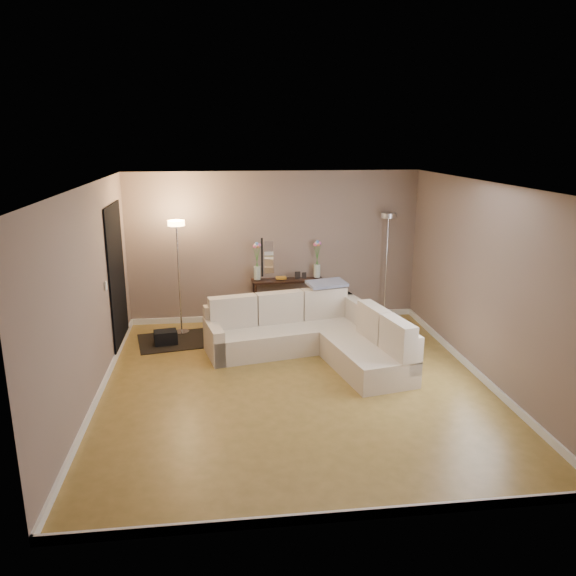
{
  "coord_description": "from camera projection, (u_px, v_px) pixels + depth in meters",
  "views": [
    {
      "loc": [
        -0.92,
        -6.73,
        3.16
      ],
      "look_at": [
        0.0,
        0.8,
        1.1
      ],
      "focal_mm": 35.0,
      "sensor_mm": 36.0,
      "label": 1
    }
  ],
  "objects": [
    {
      "name": "wall_right",
      "position": [
        486.0,
        283.0,
        7.34
      ],
      "size": [
        0.02,
        5.5,
        2.6
      ],
      "primitive_type": "cube",
      "color": "gray",
      "rests_on": "ground"
    },
    {
      "name": "console_table",
      "position": [
        283.0,
        298.0,
        9.79
      ],
      "size": [
        1.25,
        0.38,
        0.76
      ],
      "color": "black",
      "rests_on": "floor"
    },
    {
      "name": "ceiling",
      "position": [
        296.0,
        184.0,
        6.7
      ],
      "size": [
        5.0,
        5.5,
        0.01
      ],
      "primitive_type": "cube",
      "color": "white",
      "rests_on": "ground"
    },
    {
      "name": "wall_left",
      "position": [
        89.0,
        296.0,
        6.74
      ],
      "size": [
        0.02,
        5.5,
        2.6
      ],
      "primitive_type": "cube",
      "color": "gray",
      "rests_on": "ground"
    },
    {
      "name": "throw_blanket",
      "position": [
        327.0,
        283.0,
        8.83
      ],
      "size": [
        0.68,
        0.49,
        0.08
      ],
      "primitive_type": "cube",
      "rotation": [
        0.1,
        0.0,
        0.25
      ],
      "color": "gray",
      "rests_on": "sectional_sofa"
    },
    {
      "name": "doorway",
      "position": [
        117.0,
        278.0,
        8.43
      ],
      "size": [
        0.02,
        1.2,
        2.2
      ],
      "primitive_type": "cube",
      "color": "black",
      "rests_on": "ground"
    },
    {
      "name": "wall_back",
      "position": [
        274.0,
        247.0,
        9.68
      ],
      "size": [
        5.0,
        0.02,
        2.6
      ],
      "primitive_type": "cube",
      "color": "gray",
      "rests_on": "ground"
    },
    {
      "name": "sectional_sofa",
      "position": [
        314.0,
        335.0,
        8.31
      ],
      "size": [
        2.82,
        2.43,
        0.85
      ],
      "color": "beige",
      "rests_on": "floor"
    },
    {
      "name": "flower_vase_left",
      "position": [
        257.0,
        264.0,
        9.56
      ],
      "size": [
        0.14,
        0.12,
        0.65
      ],
      "color": "silver",
      "rests_on": "console_table"
    },
    {
      "name": "baseboard_back",
      "position": [
        275.0,
        317.0,
        9.99
      ],
      "size": [
        5.0,
        0.03,
        0.1
      ],
      "primitive_type": "cube",
      "color": "white",
      "rests_on": "ground"
    },
    {
      "name": "black_bag",
      "position": [
        166.0,
        338.0,
        8.77
      ],
      "size": [
        0.39,
        0.3,
        0.22
      ],
      "primitive_type": "cube",
      "rotation": [
        0.0,
        0.0,
        0.19
      ],
      "color": "black",
      "rests_on": "charcoal_rug"
    },
    {
      "name": "baseboard_left",
      "position": [
        101.0,
        391.0,
        7.08
      ],
      "size": [
        0.03,
        5.5,
        0.1
      ],
      "primitive_type": "cube",
      "color": "white",
      "rests_on": "ground"
    },
    {
      "name": "leaning_mirror",
      "position": [
        286.0,
        256.0,
        9.77
      ],
      "size": [
        0.88,
        0.07,
        0.69
      ],
      "color": "black",
      "rests_on": "console_table"
    },
    {
      "name": "wall_front",
      "position": [
        343.0,
        381.0,
        4.4
      ],
      "size": [
        5.0,
        0.02,
        2.6
      ],
      "primitive_type": "cube",
      "color": "gray",
      "rests_on": "ground"
    },
    {
      "name": "flower_vase_right",
      "position": [
        317.0,
        262.0,
        9.72
      ],
      "size": [
        0.14,
        0.12,
        0.65
      ],
      "color": "silver",
      "rests_on": "console_table"
    },
    {
      "name": "floor_lamp_unlit",
      "position": [
        387.0,
        245.0,
        9.73
      ],
      "size": [
        0.28,
        0.28,
        1.89
      ],
      "color": "silver",
      "rests_on": "floor"
    },
    {
      "name": "floor_lamp_lit",
      "position": [
        178.0,
        255.0,
        8.96
      ],
      "size": [
        0.31,
        0.31,
        1.88
      ],
      "color": "silver",
      "rests_on": "floor"
    },
    {
      "name": "baseboard_right",
      "position": [
        475.0,
        371.0,
        7.66
      ],
      "size": [
        0.03,
        5.5,
        0.1
      ],
      "primitive_type": "cube",
      "color": "white",
      "rests_on": "ground"
    },
    {
      "name": "floor",
      "position": [
        295.0,
        385.0,
        7.38
      ],
      "size": [
        5.0,
        5.5,
        0.01
      ],
      "primitive_type": "cube",
      "color": "olive",
      "rests_on": "ground"
    },
    {
      "name": "baseboard_front",
      "position": [
        339.0,
        516.0,
        4.75
      ],
      "size": [
        5.0,
        0.03,
        0.1
      ],
      "primitive_type": "cube",
      "color": "white",
      "rests_on": "ground"
    },
    {
      "name": "charcoal_rug",
      "position": [
        178.0,
        340.0,
        8.95
      ],
      "size": [
        1.37,
        1.13,
        0.02
      ],
      "primitive_type": "cube",
      "rotation": [
        0.0,
        0.0,
        0.19
      ],
      "color": "black",
      "rests_on": "floor"
    },
    {
      "name": "switch_plate",
      "position": [
        106.0,
        286.0,
        7.59
      ],
      "size": [
        0.02,
        0.08,
        0.12
      ],
      "primitive_type": "cube",
      "color": "white",
      "rests_on": "ground"
    },
    {
      "name": "table_decor",
      "position": [
        287.0,
        277.0,
        9.67
      ],
      "size": [
        0.53,
        0.12,
        0.12
      ],
      "color": "orange",
      "rests_on": "console_table"
    }
  ]
}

